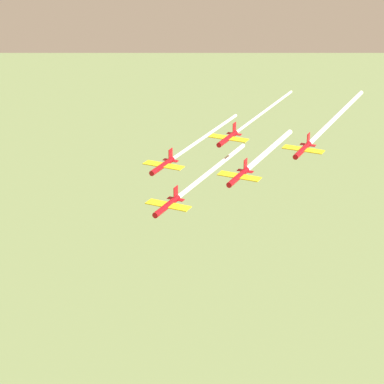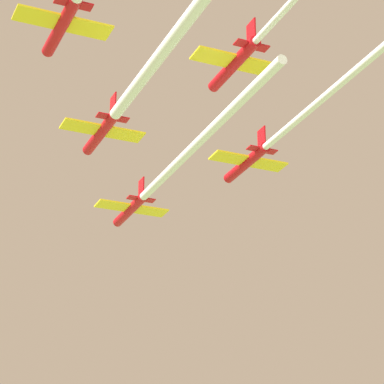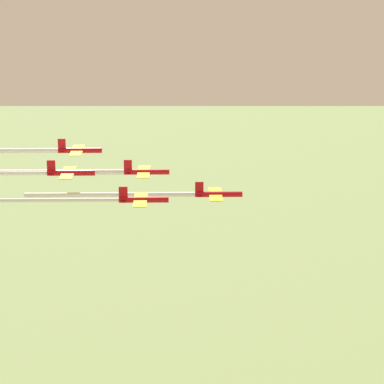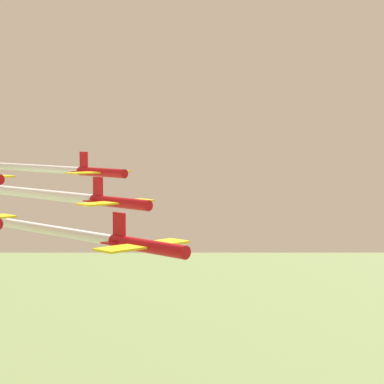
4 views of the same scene
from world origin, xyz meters
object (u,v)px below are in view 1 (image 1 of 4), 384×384
(jet_2, at_px, (163,165))
(jet_1, at_px, (239,176))
(jet_0, at_px, (168,205))
(jet_3, at_px, (303,150))
(jet_4, at_px, (228,138))

(jet_2, bearing_deg, jet_1, -180.00)
(jet_0, relative_size, jet_2, 1.00)
(jet_1, relative_size, jet_2, 1.00)
(jet_3, relative_size, jet_4, 1.00)
(jet_0, relative_size, jet_3, 1.00)
(jet_4, bearing_deg, jet_3, -180.00)
(jet_0, distance_m, jet_2, 19.84)
(jet_3, bearing_deg, jet_0, 59.53)
(jet_0, distance_m, jet_1, 19.90)
(jet_2, height_order, jet_3, jet_3)
(jet_1, height_order, jet_3, jet_3)
(jet_4, bearing_deg, jet_1, 120.47)
(jet_0, bearing_deg, jet_2, -59.53)
(jet_0, xyz_separation_m, jet_4, (16.62, 29.68, 5.33))
(jet_1, bearing_deg, jet_2, 0.00)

